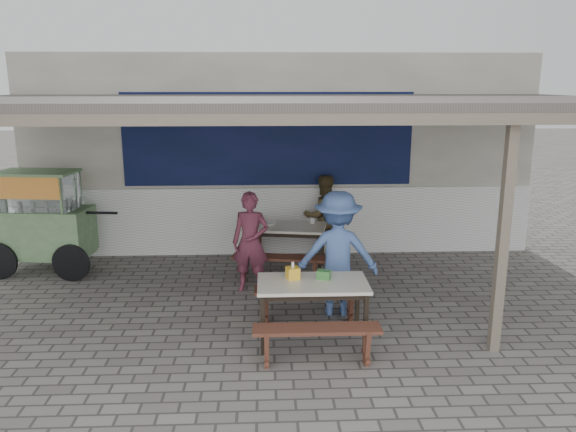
% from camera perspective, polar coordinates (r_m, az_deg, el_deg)
% --- Properties ---
extents(ground, '(60.00, 60.00, 0.00)m').
position_cam_1_polar(ground, '(7.40, -0.10, -10.59)').
color(ground, slate).
rests_on(ground, ground).
extents(back_wall, '(9.00, 1.28, 3.50)m').
position_cam_1_polar(back_wall, '(10.41, -0.94, 6.32)').
color(back_wall, beige).
rests_on(back_wall, ground).
extents(warung_roof, '(9.00, 4.21, 2.81)m').
position_cam_1_polar(warung_roof, '(7.66, -0.27, 11.22)').
color(warung_roof, '#504945').
rests_on(warung_roof, ground).
extents(table_left, '(1.41, 0.94, 0.75)m').
position_cam_1_polar(table_left, '(9.10, -0.33, -1.47)').
color(table_left, beige).
rests_on(table_left, ground).
extents(bench_left_street, '(1.44, 0.52, 0.45)m').
position_cam_1_polar(bench_left_street, '(8.53, -0.95, -4.84)').
color(bench_left_street, brown).
rests_on(bench_left_street, ground).
extents(bench_left_wall, '(1.44, 0.52, 0.45)m').
position_cam_1_polar(bench_left_wall, '(9.85, 0.22, -2.32)').
color(bench_left_wall, brown).
rests_on(bench_left_wall, ground).
extents(table_right, '(1.29, 0.72, 0.75)m').
position_cam_1_polar(table_right, '(6.60, 2.51, -7.36)').
color(table_right, beige).
rests_on(table_right, ground).
extents(bench_right_street, '(1.39, 0.28, 0.45)m').
position_cam_1_polar(bench_right_street, '(6.20, 2.94, -12.19)').
color(bench_right_street, brown).
rests_on(bench_right_street, ground).
extents(bench_right_wall, '(1.39, 0.28, 0.45)m').
position_cam_1_polar(bench_right_wall, '(7.27, 2.10, -8.18)').
color(bench_right_wall, brown).
rests_on(bench_right_wall, ground).
extents(vendor_cart, '(2.13, 0.98, 1.66)m').
position_cam_1_polar(vendor_cart, '(9.75, -23.70, -0.21)').
color(vendor_cart, '#77A26C').
rests_on(vendor_cart, ground).
extents(patron_street_side, '(0.60, 0.46, 1.48)m').
position_cam_1_polar(patron_street_side, '(8.20, -3.83, -2.68)').
color(patron_street_side, brown).
rests_on(patron_street_side, ground).
extents(patron_wall_side, '(0.79, 0.66, 1.46)m').
position_cam_1_polar(patron_wall_side, '(9.82, 3.60, -0.02)').
color(patron_wall_side, '#4C3F24').
rests_on(patron_wall_side, ground).
extents(patron_right_table, '(1.11, 0.69, 1.66)m').
position_cam_1_polar(patron_right_table, '(7.39, 5.05, -3.80)').
color(patron_right_table, '#4867A6').
rests_on(patron_right_table, ground).
extents(tissue_box, '(0.17, 0.17, 0.14)m').
position_cam_1_polar(tissue_box, '(6.65, 0.49, -5.81)').
color(tissue_box, gold).
rests_on(tissue_box, table_right).
extents(donation_box, '(0.19, 0.16, 0.10)m').
position_cam_1_polar(donation_box, '(6.66, 3.66, -5.97)').
color(donation_box, '#387634').
rests_on(donation_box, table_right).
extents(condiment_jar, '(0.08, 0.08, 0.09)m').
position_cam_1_polar(condiment_jar, '(9.24, 2.48, -0.46)').
color(condiment_jar, beige).
rests_on(condiment_jar, table_left).
extents(condiment_bowl, '(0.27, 0.27, 0.05)m').
position_cam_1_polar(condiment_bowl, '(9.09, -1.83, -0.80)').
color(condiment_bowl, silver).
rests_on(condiment_bowl, table_left).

